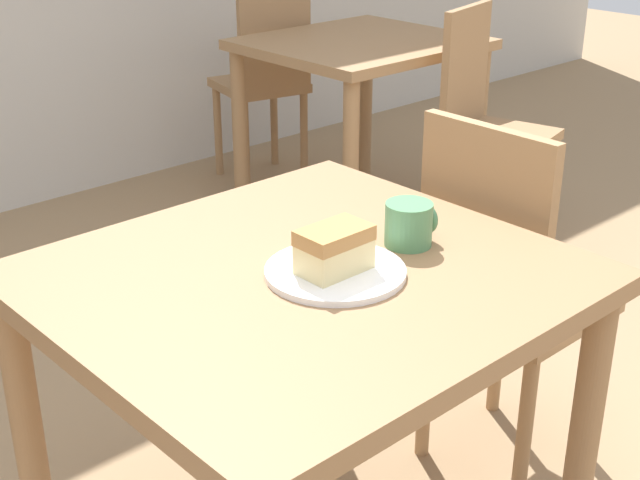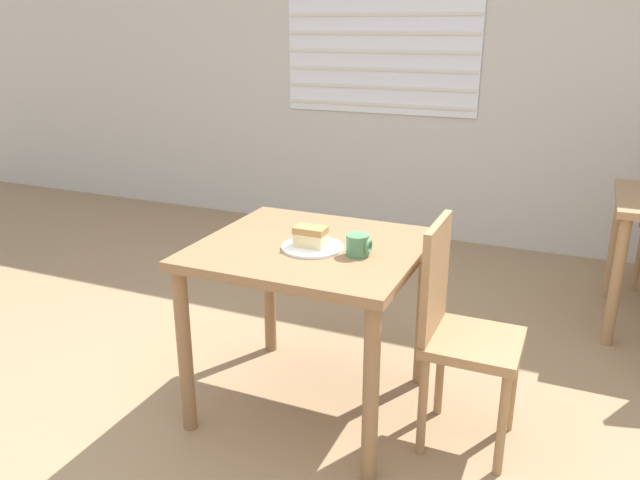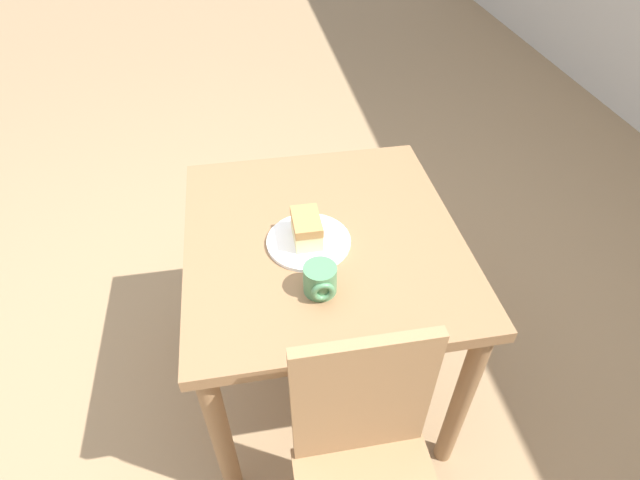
{
  "view_description": "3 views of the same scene",
  "coord_description": "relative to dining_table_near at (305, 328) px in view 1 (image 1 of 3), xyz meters",
  "views": [
    {
      "loc": [
        -0.93,
        -0.58,
        1.46
      ],
      "look_at": [
        0.03,
        0.47,
        0.83
      ],
      "focal_mm": 50.0,
      "sensor_mm": 36.0,
      "label": 1
    },
    {
      "loc": [
        1.01,
        -1.71,
        1.62
      ],
      "look_at": [
        0.06,
        0.49,
        0.79
      ],
      "focal_mm": 35.0,
      "sensor_mm": 36.0,
      "label": 2
    },
    {
      "loc": [
        1.13,
        0.3,
        1.78
      ],
      "look_at": [
        0.08,
        0.48,
        0.8
      ],
      "focal_mm": 28.0,
      "sensor_mm": 36.0,
      "label": 3
    }
  ],
  "objects": [
    {
      "name": "dining_table_far",
      "position": [
        1.6,
        1.46,
        -0.02
      ],
      "size": [
        0.85,
        0.76,
        0.75
      ],
      "color": "#9E754C",
      "rests_on": "ground_plane"
    },
    {
      "name": "plate",
      "position": [
        0.03,
        -0.05,
        0.12
      ],
      "size": [
        0.25,
        0.25,
        0.01
      ],
      "color": "white",
      "rests_on": "dining_table_near"
    },
    {
      "name": "dining_table_near",
      "position": [
        0.0,
        0.0,
        0.0
      ],
      "size": [
        0.9,
        0.84,
        0.76
      ],
      "color": "olive",
      "rests_on": "ground_plane"
    },
    {
      "name": "chair_far_corner",
      "position": [
        1.72,
        0.9,
        -0.14
      ],
      "size": [
        0.44,
        0.44,
        0.92
      ],
      "rotation": [
        0.0,
        0.0,
        0.24
      ],
      "color": "#9E754C",
      "rests_on": "ground_plane"
    },
    {
      "name": "cake_slice",
      "position": [
        0.02,
        -0.05,
        0.17
      ],
      "size": [
        0.13,
        0.08,
        0.08
      ],
      "color": "beige",
      "rests_on": "plate"
    },
    {
      "name": "chair_near_window",
      "position": [
        0.63,
        0.0,
        -0.14
      ],
      "size": [
        0.36,
        0.36,
        0.92
      ],
      "rotation": [
        0.0,
        0.0,
        1.57
      ],
      "color": "#9E754C",
      "rests_on": "ground_plane"
    },
    {
      "name": "chair_far_opposite",
      "position": [
        1.55,
        2.02,
        -0.14
      ],
      "size": [
        0.43,
        0.43,
        0.92
      ],
      "rotation": [
        0.0,
        0.0,
        2.93
      ],
      "color": "#9E754C",
      "rests_on": "ground_plane"
    },
    {
      "name": "coffee_mug",
      "position": [
        0.23,
        -0.05,
        0.16
      ],
      "size": [
        0.1,
        0.09,
        0.08
      ],
      "color": "#4C8456",
      "rests_on": "dining_table_near"
    }
  ]
}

